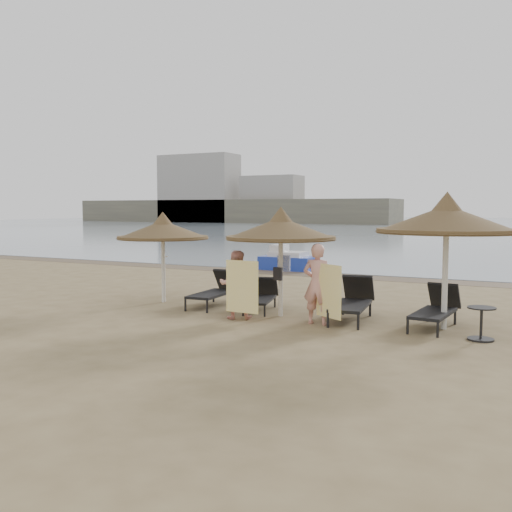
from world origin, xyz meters
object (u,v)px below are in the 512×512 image
at_px(palapa_center, 281,229).
at_px(person_left, 236,279).
at_px(lounger_near_left, 262,296).
at_px(lounger_near_right, 353,300).
at_px(lounger_far_right, 437,308).
at_px(palapa_right, 447,220).
at_px(side_table, 481,325).
at_px(person_right, 317,277).
at_px(pedal_boat, 288,260).
at_px(palapa_left, 163,230).
at_px(lounger_far_left, 216,290).

bearing_deg(palapa_center, person_left, -136.83).
height_order(lounger_near_left, person_left, person_left).
relative_size(palapa_center, lounger_near_right, 1.18).
bearing_deg(lounger_far_right, palapa_right, -41.64).
height_order(palapa_right, side_table, palapa_right).
height_order(lounger_near_left, lounger_far_right, lounger_far_right).
relative_size(person_right, pedal_boat, 0.93).
bearing_deg(person_left, pedal_boat, -96.98).
distance_m(palapa_left, palapa_center, 3.68).
xyz_separation_m(lounger_near_right, side_table, (2.84, -0.93, -0.13)).
distance_m(palapa_left, person_left, 3.25).
distance_m(lounger_near_right, person_left, 2.73).
height_order(palapa_center, person_right, palapa_center).
relative_size(lounger_near_left, lounger_near_right, 0.82).
relative_size(lounger_far_right, pedal_boat, 0.92).
bearing_deg(pedal_boat, person_left, -72.69).
relative_size(lounger_far_left, lounger_near_left, 1.13).
height_order(lounger_far_left, lounger_near_left, lounger_far_left).
xyz_separation_m(lounger_far_left, lounger_far_right, (5.60, -0.17, -0.00)).
xyz_separation_m(lounger_near_left, person_right, (1.88, -1.08, 0.69)).
xyz_separation_m(lounger_near_right, pedal_boat, (-5.59, 8.97, -0.05)).
bearing_deg(palapa_center, palapa_right, 3.83).
bearing_deg(lounger_far_left, palapa_right, -7.45).
bearing_deg(pedal_boat, lounger_far_right, -50.36).
bearing_deg(lounger_near_left, person_left, -105.10).
height_order(lounger_near_right, person_right, person_right).
height_order(lounger_near_left, person_right, person_right).
relative_size(palapa_left, person_left, 1.35).
bearing_deg(person_right, pedal_boat, -65.52).
relative_size(palapa_center, pedal_boat, 1.17).
distance_m(palapa_center, lounger_near_left, 1.96).
bearing_deg(palapa_right, lounger_far_right, 133.61).
bearing_deg(person_left, palapa_left, -45.97).
distance_m(side_table, person_right, 3.44).
xyz_separation_m(palapa_center, person_left, (-0.79, -0.74, -1.14)).
bearing_deg(palapa_right, lounger_far_left, 176.38).
xyz_separation_m(palapa_center, person_right, (1.11, -0.50, -1.02)).
bearing_deg(palapa_center, palapa_left, 173.83).
height_order(lounger_far_right, side_table, lounger_far_right).
bearing_deg(side_table, lounger_far_left, 170.48).
bearing_deg(lounger_near_left, palapa_left, 169.26).
distance_m(palapa_center, person_right, 1.58).
distance_m(lounger_near_left, person_left, 1.44).
height_order(lounger_far_left, pedal_boat, pedal_boat).
distance_m(palapa_right, person_left, 4.77).
bearing_deg(palapa_right, palapa_center, -176.17).
height_order(palapa_center, palapa_right, palapa_right).
bearing_deg(side_table, lounger_far_right, 136.61).
relative_size(lounger_far_right, person_left, 1.11).
bearing_deg(person_right, lounger_near_left, -32.42).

